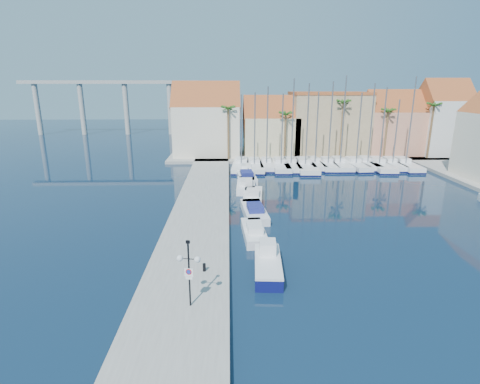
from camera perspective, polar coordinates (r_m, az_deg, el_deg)
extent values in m
plane|color=black|center=(27.88, 11.09, -12.57)|extent=(260.00, 260.00, 0.00)
cube|color=gray|center=(39.63, -6.05, -3.17)|extent=(6.00, 77.00, 0.50)
cube|color=gray|center=(74.72, 10.67, 5.71)|extent=(54.00, 16.00, 0.50)
cylinder|color=black|center=(22.50, -7.75, -12.22)|extent=(0.11, 0.11, 4.20)
cylinder|color=black|center=(22.15, -8.51, -9.99)|extent=(0.53, 0.15, 0.05)
cylinder|color=black|center=(22.00, -7.18, -10.12)|extent=(0.53, 0.15, 0.05)
sphere|color=white|center=(22.22, -9.16, -9.93)|extent=(0.38, 0.38, 0.38)
sphere|color=white|center=(21.94, -6.51, -10.18)|extent=(0.38, 0.38, 0.38)
cube|color=black|center=(21.64, -7.95, -7.56)|extent=(0.25, 0.17, 0.17)
cube|color=white|center=(22.40, -7.81, -12.06)|extent=(0.52, 0.13, 0.53)
cylinder|color=red|center=(22.35, -7.83, -11.97)|extent=(0.35, 0.08, 0.36)
cylinder|color=#1933A5|center=(22.34, -7.84, -11.99)|extent=(0.25, 0.06, 0.25)
cube|color=white|center=(22.57, -7.77, -12.89)|extent=(0.42, 0.11, 0.15)
cylinder|color=black|center=(27.07, -5.47, -11.36)|extent=(0.23, 0.23, 0.57)
cube|color=#0D114F|center=(27.84, 4.26, -11.34)|extent=(2.25, 5.76, 0.85)
cube|color=white|center=(27.61, 4.28, -10.39)|extent=(2.25, 5.76, 0.19)
cube|color=white|center=(28.41, 4.22, -8.45)|extent=(1.32, 1.58, 1.03)
cube|color=white|center=(33.87, 2.12, -6.21)|extent=(2.18, 5.92, 0.80)
cube|color=white|center=(33.07, 2.26, -5.47)|extent=(1.41, 2.11, 0.60)
cube|color=white|center=(39.31, 2.17, -3.02)|extent=(2.73, 6.98, 0.80)
cube|color=navy|center=(38.45, 2.33, -2.36)|extent=(1.72, 2.50, 0.60)
cube|color=white|center=(44.66, 1.98, -0.68)|extent=(2.78, 6.82, 0.80)
cube|color=white|center=(43.83, 1.95, -0.05)|extent=(1.71, 2.46, 0.60)
cube|color=white|center=(49.43, 0.91, 0.97)|extent=(2.71, 7.37, 0.80)
cube|color=white|center=(48.55, 0.91, 1.55)|extent=(1.76, 2.62, 0.60)
cube|color=white|center=(54.33, 0.95, 2.35)|extent=(2.87, 7.51, 0.80)
cube|color=navy|center=(53.45, 1.05, 2.89)|extent=(1.83, 2.69, 0.60)
cube|color=white|center=(58.92, 0.95, 3.43)|extent=(2.30, 6.74, 0.80)
cube|color=white|center=(58.12, 0.96, 3.96)|extent=(1.55, 2.38, 0.60)
cube|color=white|center=(61.28, 0.22, 4.01)|extent=(3.53, 10.49, 1.00)
cube|color=#0D1342|center=(61.34, 0.22, 3.72)|extent=(3.59, 10.55, 0.28)
cube|color=white|center=(62.13, 0.26, 4.93)|extent=(2.13, 3.24, 0.60)
cylinder|color=slate|center=(59.82, 0.20, 9.46)|extent=(0.20, 0.20, 10.82)
cube|color=white|center=(61.04, 2.17, 3.96)|extent=(2.64, 9.98, 1.00)
cube|color=#0D1342|center=(61.11, 2.17, 3.66)|extent=(2.70, 10.04, 0.28)
cube|color=white|center=(61.85, 2.11, 4.87)|extent=(1.83, 3.00, 0.60)
cylinder|color=slate|center=(59.58, 2.26, 9.57)|extent=(0.20, 0.20, 11.13)
cube|color=white|center=(61.78, 4.05, 4.07)|extent=(2.54, 8.26, 1.00)
cube|color=#0D1342|center=(61.85, 4.04, 3.78)|extent=(2.61, 8.33, 0.28)
cube|color=white|center=(62.43, 4.02, 4.95)|extent=(1.61, 2.52, 0.60)
cylinder|color=slate|center=(60.38, 4.18, 10.04)|extent=(0.20, 0.20, 12.00)
cube|color=white|center=(61.57, 6.22, 3.98)|extent=(2.93, 10.00, 1.00)
cube|color=#0D1342|center=(61.64, 6.21, 3.69)|extent=(2.99, 10.07, 0.28)
cube|color=white|center=(62.38, 6.15, 4.89)|extent=(1.91, 3.04, 0.60)
cylinder|color=slate|center=(60.14, 6.44, 9.47)|extent=(0.20, 0.20, 10.97)
cube|color=white|center=(62.11, 7.71, 4.03)|extent=(2.70, 9.73, 1.00)
cube|color=#0D1342|center=(62.18, 7.70, 3.74)|extent=(2.77, 9.79, 0.28)
cube|color=white|center=(62.90, 7.61, 4.93)|extent=(1.82, 2.94, 0.60)
cylinder|color=slate|center=(60.59, 8.02, 10.53)|extent=(0.20, 0.20, 13.21)
cube|color=white|center=(61.96, 9.84, 3.91)|extent=(3.46, 11.72, 1.00)
cube|color=#0D1342|center=(62.03, 9.82, 3.62)|extent=(3.53, 11.79, 0.28)
cube|color=white|center=(62.93, 9.70, 4.85)|extent=(2.25, 3.56, 0.60)
cylinder|color=slate|center=(60.37, 10.23, 10.07)|extent=(0.20, 0.20, 12.50)
cube|color=white|center=(63.50, 11.24, 4.13)|extent=(2.51, 8.67, 1.00)
cube|color=#0D1342|center=(63.56, 11.22, 3.85)|extent=(2.57, 8.73, 0.28)
cube|color=white|center=(64.16, 11.08, 4.99)|extent=(1.65, 2.63, 0.60)
cylinder|color=slate|center=(62.15, 11.64, 9.56)|extent=(0.20, 0.20, 11.21)
cube|color=white|center=(63.48, 13.18, 4.01)|extent=(2.99, 9.13, 1.00)
cube|color=#0D1342|center=(63.54, 13.17, 3.73)|extent=(3.06, 9.20, 0.28)
cube|color=white|center=(64.19, 13.09, 4.88)|extent=(1.83, 2.81, 0.60)
cylinder|color=slate|center=(62.03, 13.66, 10.16)|extent=(0.20, 0.20, 12.77)
cube|color=white|center=(64.22, 14.87, 4.03)|extent=(2.54, 9.48, 1.00)
cube|color=#0D1342|center=(64.28, 14.85, 3.75)|extent=(2.60, 9.54, 0.28)
cube|color=white|center=(64.96, 14.69, 4.90)|extent=(1.75, 2.85, 0.60)
cylinder|color=slate|center=(62.73, 15.46, 10.50)|extent=(0.20, 0.20, 13.65)
cube|color=white|center=(64.65, 17.08, 3.94)|extent=(3.05, 9.37, 1.00)
cube|color=#0D1342|center=(64.71, 17.06, 3.66)|extent=(3.11, 9.44, 0.28)
cube|color=white|center=(65.33, 16.83, 4.80)|extent=(1.87, 2.88, 0.60)
cylinder|color=slate|center=(63.32, 17.69, 9.20)|extent=(0.20, 0.20, 11.09)
cube|color=white|center=(66.02, 18.71, 4.04)|extent=(2.38, 8.81, 1.00)
cube|color=#0D1342|center=(66.08, 18.69, 3.76)|extent=(2.44, 8.87, 0.28)
cube|color=white|center=(66.67, 18.51, 4.87)|extent=(1.63, 2.65, 0.60)
cylinder|color=slate|center=(64.65, 19.38, 9.80)|extent=(0.20, 0.20, 12.49)
cube|color=white|center=(65.75, 20.28, 3.84)|extent=(3.36, 10.94, 1.00)
cube|color=#0D1342|center=(65.81, 20.25, 3.57)|extent=(3.43, 11.00, 0.28)
cube|color=white|center=(66.60, 20.05, 4.71)|extent=(2.13, 3.34, 0.60)
cylinder|color=slate|center=(64.31, 20.98, 9.37)|extent=(0.20, 0.20, 11.92)
cube|color=white|center=(66.89, 22.06, 3.86)|extent=(2.40, 8.62, 1.00)
cube|color=#0D1342|center=(66.95, 22.04, 3.59)|extent=(2.46, 8.68, 0.28)
cube|color=white|center=(67.52, 21.86, 4.67)|extent=(1.61, 2.60, 0.60)
cylinder|color=slate|center=(65.68, 22.71, 8.48)|extent=(0.20, 0.20, 10.05)
cube|color=white|center=(67.47, 23.74, 3.77)|extent=(2.79, 9.91, 1.00)
cube|color=#0D1342|center=(67.53, 23.71, 3.50)|extent=(2.85, 9.97, 0.28)
cube|color=white|center=(68.20, 23.49, 4.60)|extent=(1.86, 3.00, 0.60)
cylinder|color=slate|center=(66.04, 24.62, 9.83)|extent=(0.20, 0.20, 13.52)
cube|color=beige|center=(71.42, -5.04, 9.32)|extent=(12.00, 9.00, 9.00)
cube|color=brown|center=(71.05, -5.13, 12.93)|extent=(12.30, 9.00, 9.00)
cube|color=#C2B289|center=(71.87, 4.68, 8.56)|extent=(10.00, 8.00, 7.00)
cube|color=brown|center=(71.51, 4.75, 11.35)|extent=(10.30, 8.00, 8.00)
cube|color=tan|center=(74.64, 13.19, 10.02)|extent=(14.00, 10.00, 11.00)
cube|color=brown|center=(74.31, 13.47, 14.43)|extent=(14.20, 10.20, 0.50)
cube|color=tan|center=(77.79, 21.97, 8.41)|extent=(10.00, 8.00, 8.00)
cube|color=brown|center=(77.45, 22.28, 11.34)|extent=(10.30, 8.00, 8.00)
cube|color=white|center=(80.83, 28.24, 8.64)|extent=(8.00, 8.00, 10.00)
cube|color=brown|center=(80.51, 28.72, 12.15)|extent=(8.30, 8.00, 8.00)
cylinder|color=brown|center=(66.34, -1.79, 8.87)|extent=(0.36, 0.36, 9.00)
sphere|color=#295C1A|center=(65.95, -1.82, 12.62)|extent=(2.60, 2.60, 2.60)
cylinder|color=brown|center=(67.15, 6.88, 8.42)|extent=(0.36, 0.36, 8.00)
sphere|color=#295C1A|center=(66.76, 6.99, 11.69)|extent=(2.60, 2.60, 2.60)
cylinder|color=brown|center=(69.22, 15.22, 9.04)|extent=(0.36, 0.36, 10.00)
sphere|color=#295C1A|center=(68.86, 15.52, 13.04)|extent=(2.60, 2.60, 2.60)
cylinder|color=brown|center=(72.02, 21.34, 8.16)|extent=(0.36, 0.36, 8.50)
sphere|color=#295C1A|center=(71.66, 21.67, 11.40)|extent=(2.60, 2.60, 2.60)
cylinder|color=brown|center=(75.44, 27.04, 8.21)|extent=(0.36, 0.36, 9.50)
sphere|color=#295C1A|center=(75.09, 27.49, 11.67)|extent=(2.60, 2.60, 2.60)
cube|color=#9E9E99|center=(110.58, -19.32, 15.52)|extent=(48.00, 2.20, 0.90)
cylinder|color=#9E9E99|center=(118.10, -28.46, 11.08)|extent=(1.40, 1.40, 14.00)
cylinder|color=#9E9E99|center=(113.32, -22.93, 11.61)|extent=(1.40, 1.40, 14.00)
cylinder|color=#9E9E99|center=(109.66, -16.94, 12.05)|extent=(1.40, 1.40, 14.00)
cylinder|color=#9E9E99|center=(107.22, -10.59, 12.39)|extent=(1.40, 1.40, 14.00)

